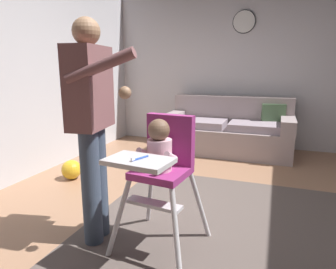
% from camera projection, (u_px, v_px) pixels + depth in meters
% --- Properties ---
extents(ground, '(6.13, 7.06, 0.10)m').
position_uv_depth(ground, '(208.00, 223.00, 2.63)').
color(ground, '#9D7153').
extents(wall_far, '(5.33, 0.06, 2.79)m').
position_uv_depth(wall_far, '(248.00, 62.00, 4.85)').
color(wall_far, silver).
rests_on(wall_far, ground).
extents(wall_left, '(0.06, 6.06, 2.79)m').
position_uv_depth(wall_left, '(19.00, 59.00, 3.37)').
color(wall_left, silver).
rests_on(wall_left, ground).
extents(area_rug, '(2.32, 2.55, 0.01)m').
position_uv_depth(area_rug, '(227.00, 239.00, 2.29)').
color(area_rug, '#584C47').
rests_on(area_rug, ground).
extents(couch, '(1.91, 0.86, 0.86)m').
position_uv_depth(couch, '(229.00, 131.00, 4.67)').
color(couch, gray).
rests_on(couch, ground).
extents(high_chair, '(0.67, 0.77, 0.97)m').
position_uv_depth(high_chair, '(161.00, 158.00, 2.08)').
color(high_chair, silver).
rests_on(high_chair, ground).
extents(adult_standing, '(0.56, 0.50, 1.63)m').
position_uv_depth(adult_standing, '(92.00, 121.00, 2.12)').
color(adult_standing, '#3C4A5F').
rests_on(adult_standing, ground).
extents(toy_ball, '(0.23, 0.23, 0.23)m').
position_uv_depth(toy_ball, '(71.00, 170.00, 3.53)').
color(toy_ball, gold).
rests_on(toy_ball, ground).
extents(wall_clock, '(0.36, 0.04, 0.36)m').
position_uv_depth(wall_clock, '(244.00, 22.00, 4.71)').
color(wall_clock, white).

